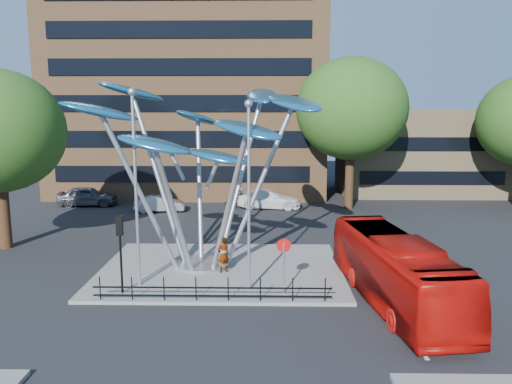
{
  "coord_description": "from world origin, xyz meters",
  "views": [
    {
      "loc": [
        1.21,
        -18.06,
        8.06
      ],
      "look_at": [
        0.79,
        4.0,
        4.37
      ],
      "focal_mm": 35.0,
      "sensor_mm": 36.0,
      "label": 1
    }
  ],
  "objects_px": {
    "no_entry_sign_island": "(284,257)",
    "parked_car_left": "(88,196)",
    "red_bus": "(394,270)",
    "leaf_sculpture": "(199,133)",
    "parked_car_right": "(269,199)",
    "pedestrian": "(223,255)",
    "tree_right": "(351,109)",
    "parked_car_mid": "(160,204)",
    "traffic_light_island": "(120,238)",
    "street_lamp_left": "(135,171)",
    "street_lamp_right": "(249,179)"
  },
  "relations": [
    {
      "from": "no_entry_sign_island",
      "to": "parked_car_left",
      "type": "height_order",
      "value": "no_entry_sign_island"
    },
    {
      "from": "red_bus",
      "to": "leaf_sculpture",
      "type": "bearing_deg",
      "value": 144.11
    },
    {
      "from": "parked_car_right",
      "to": "pedestrian",
      "type": "bearing_deg",
      "value": 177.71
    },
    {
      "from": "no_entry_sign_island",
      "to": "tree_right",
      "type": "bearing_deg",
      "value": 72.88
    },
    {
      "from": "red_bus",
      "to": "parked_car_left",
      "type": "distance_m",
      "value": 29.02
    },
    {
      "from": "parked_car_mid",
      "to": "parked_car_right",
      "type": "bearing_deg",
      "value": -85.71
    },
    {
      "from": "leaf_sculpture",
      "to": "parked_car_left",
      "type": "xyz_separation_m",
      "value": [
        -11.61,
        16.07,
        -6.05
      ]
    },
    {
      "from": "traffic_light_island",
      "to": "parked_car_right",
      "type": "relative_size",
      "value": 0.66
    },
    {
      "from": "parked_car_right",
      "to": "leaf_sculpture",
      "type": "bearing_deg",
      "value": 172.62
    },
    {
      "from": "parked_car_right",
      "to": "parked_car_mid",
      "type": "bearing_deg",
      "value": 106.36
    },
    {
      "from": "leaf_sculpture",
      "to": "red_bus",
      "type": "height_order",
      "value": "leaf_sculpture"
    },
    {
      "from": "tree_right",
      "to": "street_lamp_left",
      "type": "distance_m",
      "value": 22.49
    },
    {
      "from": "parked_car_right",
      "to": "parked_car_left",
      "type": "bearing_deg",
      "value": 93.1
    },
    {
      "from": "leaf_sculpture",
      "to": "street_lamp_left",
      "type": "bearing_deg",
      "value": -127.4
    },
    {
      "from": "street_lamp_left",
      "to": "parked_car_mid",
      "type": "bearing_deg",
      "value": 98.88
    },
    {
      "from": "no_entry_sign_island",
      "to": "parked_car_left",
      "type": "bearing_deg",
      "value": 127.77
    },
    {
      "from": "parked_car_mid",
      "to": "traffic_light_island",
      "type": "bearing_deg",
      "value": -179.54
    },
    {
      "from": "leaf_sculpture",
      "to": "street_lamp_right",
      "type": "distance_m",
      "value": 4.83
    },
    {
      "from": "street_lamp_right",
      "to": "red_bus",
      "type": "bearing_deg",
      "value": -9.31
    },
    {
      "from": "red_bus",
      "to": "parked_car_right",
      "type": "distance_m",
      "value": 20.71
    },
    {
      "from": "street_lamp_right",
      "to": "red_bus",
      "type": "relative_size",
      "value": 0.8
    },
    {
      "from": "street_lamp_right",
      "to": "parked_car_mid",
      "type": "distance_m",
      "value": 19.55
    },
    {
      "from": "street_lamp_right",
      "to": "pedestrian",
      "type": "xyz_separation_m",
      "value": [
        -1.34,
        2.37,
        -4.06
      ]
    },
    {
      "from": "street_lamp_left",
      "to": "parked_car_right",
      "type": "relative_size",
      "value": 1.7
    },
    {
      "from": "leaf_sculpture",
      "to": "pedestrian",
      "type": "relative_size",
      "value": 7.2
    },
    {
      "from": "tree_right",
      "to": "street_lamp_left",
      "type": "xyz_separation_m",
      "value": [
        -12.5,
        -18.5,
        -2.68
      ]
    },
    {
      "from": "tree_right",
      "to": "street_lamp_left",
      "type": "relative_size",
      "value": 1.38
    },
    {
      "from": "traffic_light_island",
      "to": "street_lamp_left",
      "type": "bearing_deg",
      "value": 63.43
    },
    {
      "from": "street_lamp_right",
      "to": "leaf_sculpture",
      "type": "bearing_deg",
      "value": 124.91
    },
    {
      "from": "street_lamp_right",
      "to": "traffic_light_island",
      "type": "xyz_separation_m",
      "value": [
        -5.5,
        -0.5,
        -2.48
      ]
    },
    {
      "from": "street_lamp_left",
      "to": "parked_car_right",
      "type": "distance_m",
      "value": 20.04
    },
    {
      "from": "tree_right",
      "to": "parked_car_mid",
      "type": "bearing_deg",
      "value": -174.08
    },
    {
      "from": "traffic_light_island",
      "to": "parked_car_mid",
      "type": "relative_size",
      "value": 0.88
    },
    {
      "from": "parked_car_mid",
      "to": "street_lamp_right",
      "type": "bearing_deg",
      "value": -162.68
    },
    {
      "from": "parked_car_right",
      "to": "traffic_light_island",
      "type": "bearing_deg",
      "value": 167.3
    },
    {
      "from": "street_lamp_right",
      "to": "traffic_light_island",
      "type": "relative_size",
      "value": 2.42
    },
    {
      "from": "traffic_light_island",
      "to": "no_entry_sign_island",
      "type": "xyz_separation_m",
      "value": [
        7.0,
        0.02,
        -0.8
      ]
    },
    {
      "from": "street_lamp_left",
      "to": "red_bus",
      "type": "xyz_separation_m",
      "value": [
        11.1,
        -1.5,
        -3.92
      ]
    },
    {
      "from": "street_lamp_left",
      "to": "no_entry_sign_island",
      "type": "distance_m",
      "value": 7.47
    },
    {
      "from": "no_entry_sign_island",
      "to": "pedestrian",
      "type": "relative_size",
      "value": 1.39
    },
    {
      "from": "parked_car_right",
      "to": "tree_right",
      "type": "bearing_deg",
      "value": -84.81
    },
    {
      "from": "street_lamp_right",
      "to": "street_lamp_left",
      "type": "bearing_deg",
      "value": 174.29
    },
    {
      "from": "tree_right",
      "to": "traffic_light_island",
      "type": "height_order",
      "value": "tree_right"
    },
    {
      "from": "parked_car_mid",
      "to": "parked_car_left",
      "type": "bearing_deg",
      "value": 64.1
    },
    {
      "from": "no_entry_sign_island",
      "to": "parked_car_right",
      "type": "bearing_deg",
      "value": 91.45
    },
    {
      "from": "street_lamp_left",
      "to": "traffic_light_island",
      "type": "xyz_separation_m",
      "value": [
        -0.5,
        -1.0,
        -2.74
      ]
    },
    {
      "from": "tree_right",
      "to": "pedestrian",
      "type": "relative_size",
      "value": 6.85
    },
    {
      "from": "leaf_sculpture",
      "to": "red_bus",
      "type": "distance_m",
      "value": 11.25
    },
    {
      "from": "street_lamp_right",
      "to": "tree_right",
      "type": "bearing_deg",
      "value": 68.46
    },
    {
      "from": "street_lamp_left",
      "to": "parked_car_left",
      "type": "xyz_separation_m",
      "value": [
        -9.18,
        19.25,
        -4.53
      ]
    }
  ]
}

